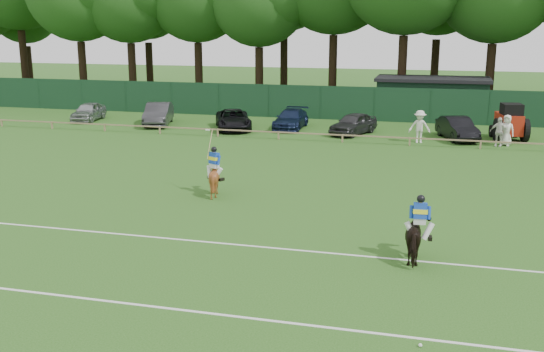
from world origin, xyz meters
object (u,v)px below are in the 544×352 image
(estate_black, at_px, (457,128))
(suv_black, at_px, (233,120))
(sedan_grey, at_px, (158,114))
(spectator_left, at_px, (420,127))
(spectator_mid, at_px, (499,132))
(sedan_navy, at_px, (291,119))
(tractor, at_px, (509,123))
(horse_dark, at_px, (419,237))
(hatch_grey, at_px, (353,124))
(spectator_right, at_px, (507,130))
(polo_ball, at_px, (420,345))
(utility_shed, at_px, (432,97))
(sedan_silver, at_px, (88,112))
(horse_chestnut, at_px, (215,178))

(estate_black, bearing_deg, suv_black, 160.94)
(sedan_grey, relative_size, suv_black, 0.98)
(spectator_left, xyz_separation_m, spectator_mid, (4.54, -0.00, -0.12))
(estate_black, distance_m, spectator_left, 2.85)
(sedan_navy, bearing_deg, tractor, -3.48)
(horse_dark, distance_m, tractor, 22.78)
(spectator_mid, bearing_deg, hatch_grey, -178.12)
(sedan_grey, height_order, hatch_grey, sedan_grey)
(estate_black, bearing_deg, spectator_right, -45.10)
(spectator_mid, bearing_deg, sedan_grey, -171.35)
(sedan_navy, height_order, polo_ball, sedan_navy)
(polo_ball, height_order, tractor, tractor)
(utility_shed, bearing_deg, sedan_silver, -161.78)
(suv_black, bearing_deg, spectator_mid, -27.95)
(spectator_left, distance_m, spectator_right, 5.01)
(horse_dark, relative_size, estate_black, 0.42)
(spectator_right, distance_m, tractor, 1.96)
(spectator_right, bearing_deg, tractor, 101.13)
(horse_dark, distance_m, sedan_grey, 29.22)
(suv_black, distance_m, spectator_right, 17.44)
(sedan_grey, distance_m, spectator_right, 23.22)
(spectator_right, bearing_deg, spectator_mid, -119.98)
(estate_black, relative_size, tractor, 1.43)
(horse_chestnut, relative_size, spectator_right, 0.81)
(hatch_grey, bearing_deg, spectator_mid, 10.32)
(suv_black, xyz_separation_m, tractor, (17.70, 0.49, 0.42))
(spectator_right, relative_size, tractor, 0.62)
(sedan_grey, distance_m, hatch_grey, 13.90)
(suv_black, xyz_separation_m, spectator_left, (12.39, -1.81, 0.32))
(suv_black, distance_m, sedan_navy, 3.94)
(estate_black, xyz_separation_m, spectator_right, (2.74, -1.36, 0.22))
(horse_chestnut, bearing_deg, utility_shed, -80.90)
(spectator_mid, bearing_deg, suv_black, -171.50)
(horse_dark, height_order, hatch_grey, horse_dark)
(spectator_left, distance_m, polo_ball, 25.48)
(sedan_grey, xyz_separation_m, spectator_left, (18.14, -2.36, 0.21))
(suv_black, bearing_deg, spectator_right, -26.58)
(spectator_mid, relative_size, tractor, 0.58)
(sedan_navy, height_order, spectator_mid, spectator_mid)
(horse_dark, distance_m, suv_black, 25.42)
(spectator_left, xyz_separation_m, utility_shed, (0.51, 10.94, 0.55))
(horse_chestnut, height_order, sedan_grey, sedan_grey)
(horse_dark, relative_size, horse_chestnut, 1.20)
(sedan_grey, xyz_separation_m, estate_black, (20.39, -0.63, -0.07))
(spectator_mid, bearing_deg, horse_chestnut, -116.43)
(suv_black, xyz_separation_m, spectator_mid, (16.92, -1.81, 0.20))
(horse_chestnut, bearing_deg, sedan_silver, -19.49)
(spectator_left, bearing_deg, hatch_grey, 151.30)
(spectator_left, distance_m, spectator_mid, 4.54)
(sedan_silver, xyz_separation_m, spectator_mid, (28.51, -2.88, 0.19))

